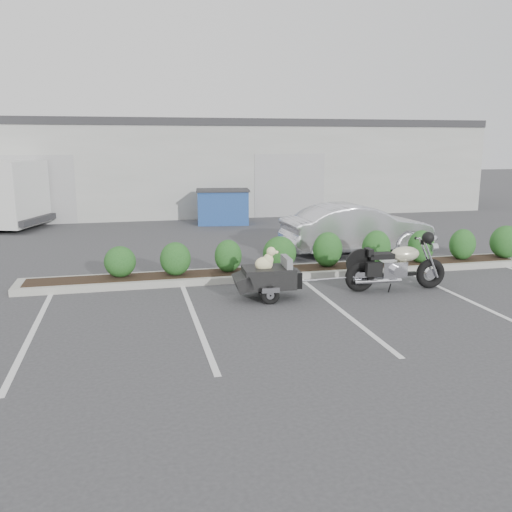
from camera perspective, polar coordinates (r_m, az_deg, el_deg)
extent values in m
plane|color=#38383A|center=(10.47, 1.45, -5.16)|extent=(90.00, 90.00, 0.00)
cube|color=#9E9E93|center=(12.75, 3.29, -1.70)|extent=(12.00, 1.00, 0.15)
cube|color=#9EA099|center=(26.82, -7.90, 9.53)|extent=(26.00, 10.00, 4.00)
torus|color=black|center=(11.51, 10.88, -2.15)|extent=(0.65, 0.20, 0.64)
torus|color=black|center=(12.16, 17.87, -1.77)|extent=(0.65, 0.20, 0.64)
cylinder|color=silver|center=(11.51, 10.88, -2.15)|extent=(0.27, 0.13, 0.27)
cylinder|color=silver|center=(12.16, 17.87, -1.77)|extent=(0.24, 0.11, 0.23)
cylinder|color=silver|center=(11.97, 17.91, -0.24)|extent=(0.42, 0.07, 0.85)
cylinder|color=silver|center=(12.14, 17.49, -0.05)|extent=(0.42, 0.07, 0.85)
cylinder|color=silver|center=(11.92, 17.15, 1.54)|extent=(0.07, 0.67, 0.03)
cylinder|color=silver|center=(12.07, 18.25, 0.86)|extent=(0.12, 0.18, 0.17)
sphere|color=black|center=(11.63, 17.66, 1.84)|extent=(0.26, 0.26, 0.25)
cube|color=silver|center=(11.75, 14.19, -1.30)|extent=(0.55, 0.36, 0.33)
cube|color=black|center=(11.82, 14.58, -1.86)|extent=(0.87, 0.14, 0.08)
ellipsoid|color=beige|center=(11.80, 15.41, 0.21)|extent=(0.65, 0.39, 0.32)
cube|color=black|center=(11.58, 12.96, 0.03)|extent=(0.54, 0.32, 0.12)
cube|color=black|center=(11.46, 11.79, 0.40)|extent=(0.13, 0.29, 0.15)
cylinder|color=silver|center=(11.50, 12.74, -2.60)|extent=(1.01, 0.14, 0.09)
cylinder|color=silver|center=(11.81, 12.09, -2.19)|extent=(1.01, 0.14, 0.09)
cube|color=black|center=(11.29, 12.31, -1.39)|extent=(0.33, 0.15, 0.29)
cube|color=black|center=(10.80, 1.33, -2.24)|extent=(1.04, 0.75, 0.40)
cube|color=slate|center=(10.82, 3.23, -0.83)|extent=(0.15, 0.60, 0.29)
cube|color=slate|center=(10.78, 1.58, -1.71)|extent=(0.70, 0.63, 0.04)
cube|color=black|center=(10.73, -1.44, -2.71)|extent=(0.40, 0.71, 0.35)
cube|color=black|center=(10.93, 4.10, -2.36)|extent=(0.22, 0.49, 0.33)
torus|color=black|center=(10.48, 1.50, -4.16)|extent=(0.38, 0.13, 0.37)
torus|color=black|center=(11.24, 0.68, -3.04)|extent=(0.38, 0.13, 0.37)
cube|color=silver|center=(10.40, 1.56, -3.62)|extent=(0.35, 0.10, 0.10)
cube|color=silver|center=(11.26, 0.63, -2.41)|extent=(0.35, 0.10, 0.10)
cylinder|color=black|center=(10.86, 1.08, -3.58)|extent=(0.09, 0.86, 0.04)
cylinder|color=silver|center=(11.00, 5.26, -2.64)|extent=(0.58, 0.07, 0.03)
ellipsoid|color=beige|center=(10.71, 0.84, -0.85)|extent=(0.37, 0.26, 0.29)
ellipsoid|color=beige|center=(10.71, 1.30, -0.44)|extent=(0.22, 0.21, 0.27)
sphere|color=beige|center=(10.69, 1.60, 0.48)|extent=(0.19, 0.19, 0.18)
ellipsoid|color=beige|center=(10.71, 2.06, 0.40)|extent=(0.14, 0.08, 0.07)
sphere|color=black|center=(10.72, 2.36, 0.41)|extent=(0.04, 0.04, 0.03)
ellipsoid|color=beige|center=(10.63, 1.46, 0.52)|extent=(0.05, 0.04, 0.10)
ellipsoid|color=beige|center=(10.73, 1.35, 0.63)|extent=(0.05, 0.04, 0.10)
cylinder|color=beige|center=(10.70, 1.50, -1.45)|extent=(0.04, 0.04, 0.12)
cylinder|color=beige|center=(10.81, 1.38, -1.31)|extent=(0.04, 0.04, 0.12)
imported|color=silver|center=(15.41, 10.63, 2.84)|extent=(4.30, 1.71, 1.39)
cube|color=navy|center=(20.75, -3.50, 5.14)|extent=(2.05, 1.52, 1.26)
cube|color=#2D2D30|center=(20.68, -3.53, 6.93)|extent=(2.17, 1.63, 0.06)
cube|color=silver|center=(21.22, -24.86, 6.01)|extent=(2.75, 2.94, 2.27)
cube|color=black|center=(21.25, -24.78, 5.18)|extent=(0.75, 1.87, 1.03)
cylinder|color=black|center=(22.38, -23.63, 4.24)|extent=(0.97, 0.59, 0.93)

